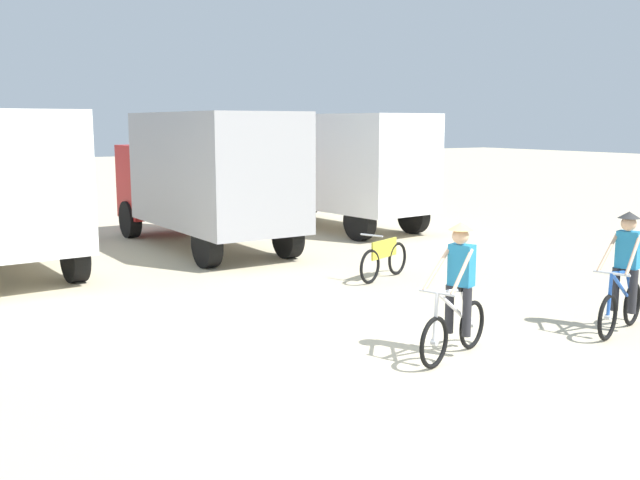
{
  "coord_description": "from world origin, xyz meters",
  "views": [
    {
      "loc": [
        -5.94,
        -7.21,
        3.11
      ],
      "look_at": [
        0.57,
        3.31,
        1.1
      ],
      "focal_mm": 40.63,
      "sensor_mm": 36.0,
      "label": 1
    }
  ],
  "objects_px": {
    "box_truck_grey_hauler": "(205,173)",
    "bicycle_spare": "(384,260)",
    "cyclist_orange_shirt": "(457,295)",
    "box_truck_avon_van": "(335,165)",
    "cyclist_cowboy_hat": "(624,277)"
  },
  "relations": [
    {
      "from": "cyclist_orange_shirt",
      "to": "box_truck_grey_hauler",
      "type": "bearing_deg",
      "value": 86.93
    },
    {
      "from": "cyclist_orange_shirt",
      "to": "bicycle_spare",
      "type": "xyz_separation_m",
      "value": [
        2.11,
        4.44,
        -0.45
      ]
    },
    {
      "from": "cyclist_cowboy_hat",
      "to": "bicycle_spare",
      "type": "distance_m",
      "value": 4.95
    },
    {
      "from": "box_truck_avon_van",
      "to": "cyclist_cowboy_hat",
      "type": "relative_size",
      "value": 3.83
    },
    {
      "from": "cyclist_cowboy_hat",
      "to": "cyclist_orange_shirt",
      "type": "bearing_deg",
      "value": 171.81
    },
    {
      "from": "box_truck_grey_hauler",
      "to": "bicycle_spare",
      "type": "xyz_separation_m",
      "value": [
        1.59,
        -5.26,
        -1.48
      ]
    },
    {
      "from": "box_truck_grey_hauler",
      "to": "cyclist_cowboy_hat",
      "type": "relative_size",
      "value": 3.74
    },
    {
      "from": "box_truck_grey_hauler",
      "to": "bicycle_spare",
      "type": "bearing_deg",
      "value": -73.17
    },
    {
      "from": "box_truck_grey_hauler",
      "to": "cyclist_cowboy_hat",
      "type": "xyz_separation_m",
      "value": [
        2.4,
        -10.12,
        -1.03
      ]
    },
    {
      "from": "box_truck_avon_van",
      "to": "cyclist_orange_shirt",
      "type": "xyz_separation_m",
      "value": [
        -5.2,
        -11.01,
        -1.03
      ]
    },
    {
      "from": "box_truck_avon_van",
      "to": "bicycle_spare",
      "type": "bearing_deg",
      "value": -115.14
    },
    {
      "from": "box_truck_grey_hauler",
      "to": "box_truck_avon_van",
      "type": "xyz_separation_m",
      "value": [
        4.68,
        1.31,
        0.0
      ]
    },
    {
      "from": "cyclist_orange_shirt",
      "to": "cyclist_cowboy_hat",
      "type": "bearing_deg",
      "value": -8.19
    },
    {
      "from": "cyclist_orange_shirt",
      "to": "cyclist_cowboy_hat",
      "type": "relative_size",
      "value": 1.0
    },
    {
      "from": "box_truck_avon_van",
      "to": "box_truck_grey_hauler",
      "type": "bearing_deg",
      "value": -164.31
    }
  ]
}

